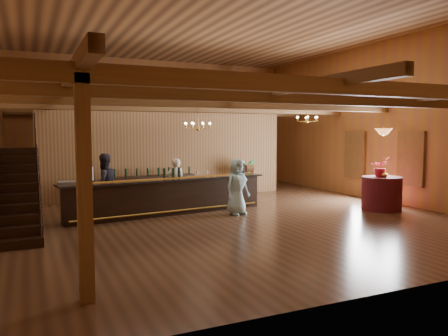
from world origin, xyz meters
name	(u,v)px	position (x,y,z in m)	size (l,w,h in m)	color
floor	(220,212)	(0.00, 0.00, 0.00)	(14.00, 14.00, 0.00)	brown
ceiling	(220,24)	(0.00, 0.00, 5.50)	(14.00, 14.00, 0.00)	#B17945
wall_back	(156,124)	(0.00, 7.00, 2.75)	(12.00, 0.10, 5.50)	#A8702F
wall_front	(411,108)	(0.00, -7.00, 2.75)	(12.00, 0.10, 5.50)	#A8702F
wall_right	(377,122)	(6.00, 0.00, 2.75)	(0.10, 14.00, 5.50)	#A8702F
beam_grid	(213,104)	(0.00, 0.51, 3.24)	(11.90, 13.90, 0.39)	brown
support_posts	(227,160)	(0.00, -0.50, 1.60)	(9.20, 10.20, 3.20)	brown
partition_wall	(169,155)	(-0.50, 3.50, 1.55)	(9.00, 0.18, 3.10)	olive
window_right_front	(411,159)	(5.95, -1.60, 1.55)	(0.12, 1.05, 1.75)	white
window_right_back	(355,155)	(5.95, 1.00, 1.55)	(0.12, 1.05, 1.75)	white
staircase	(17,193)	(-5.45, -0.74, 1.00)	(1.00, 2.80, 2.00)	black
backroom_boxes	(160,178)	(-0.29, 5.50, 0.53)	(4.10, 0.60, 1.10)	black
tasting_bar	(169,196)	(-1.48, 0.39, 0.53)	(6.27, 1.56, 1.05)	black
beverage_dispenser	(88,173)	(-3.75, 0.15, 1.32)	(0.26, 0.26, 0.60)	silver
glass_rack_tray	(68,183)	(-4.28, -0.01, 1.09)	(0.50, 0.50, 0.10)	gray
raffle_drum	(249,169)	(1.32, 0.70, 1.21)	(0.34, 0.24, 0.30)	#9E5E3C
bar_bottle_0	(165,173)	(-1.56, 0.50, 1.19)	(0.07, 0.07, 0.30)	black
bar_bottle_1	(173,173)	(-1.28, 0.54, 1.19)	(0.07, 0.07, 0.30)	black
bar_bottle_2	(179,173)	(-1.10, 0.56, 1.19)	(0.07, 0.07, 0.30)	black
backbar_shelf	(153,188)	(-1.20, 3.08, 0.43)	(3.08, 0.48, 0.87)	black
round_table	(382,193)	(4.68, -1.68, 0.51)	(1.18, 1.18, 1.02)	#59120F
chandelier_left	(198,125)	(-0.66, 0.13, 2.59)	(0.80, 0.80, 0.77)	gold
chandelier_right	(307,119)	(3.88, 1.18, 2.86)	(0.80, 0.80, 0.50)	gold
pendant_lamp	(383,132)	(4.68, -1.68, 2.40)	(0.52, 0.52, 0.90)	gold
bartender	(176,183)	(-0.98, 1.27, 0.79)	(0.57, 0.38, 1.58)	white
staff_second	(104,184)	(-3.20, 1.16, 0.89)	(0.86, 0.67, 1.78)	#2F2D3B
guest	(237,187)	(0.31, -0.51, 0.82)	(0.80, 0.52, 1.63)	#A5D8E2
floor_plant	(246,177)	(2.30, 2.77, 0.70)	(0.77, 0.62, 1.40)	#326932
table_flowers	(380,167)	(4.66, -1.60, 1.32)	(0.53, 0.46, 0.59)	red
table_vase	(385,172)	(4.64, -1.82, 1.17)	(0.15, 0.15, 0.29)	gold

